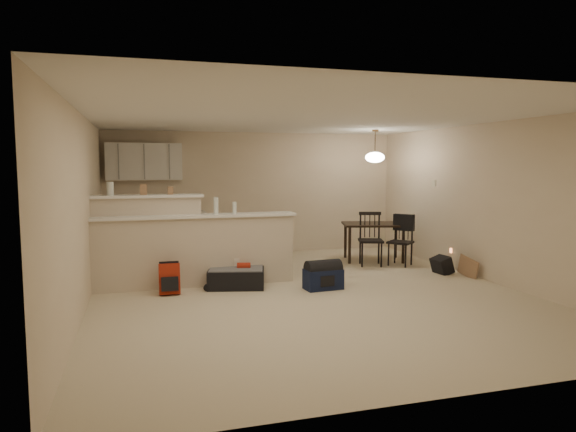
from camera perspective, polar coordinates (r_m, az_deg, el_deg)
name	(u,v)px	position (r m, az deg, el deg)	size (l,w,h in m)	color
room	(308,207)	(7.29, 2.29, 1.06)	(7.00, 7.02, 2.50)	beige
breakfast_bar	(178,246)	(7.99, -12.09, -3.29)	(3.08, 0.58, 1.39)	beige
upper_cabinets	(144,162)	(10.21, -15.69, 5.84)	(1.40, 0.34, 0.70)	white
kitchen_counter	(157,237)	(10.18, -14.34, -2.31)	(1.80, 0.60, 0.90)	white
thermostat	(434,183)	(9.97, 15.90, 3.54)	(0.02, 0.12, 0.12)	beige
jar	(110,189)	(8.03, -19.15, 2.89)	(0.10, 0.10, 0.20)	silver
cereal_box	(143,190)	(8.02, -15.77, 2.85)	(0.10, 0.07, 0.16)	#9B7250
small_box	(170,190)	(8.03, -12.93, 2.78)	(0.08, 0.06, 0.12)	#9B7250
bottle_a	(216,206)	(7.89, -8.01, 1.15)	(0.07, 0.07, 0.26)	silver
bottle_b	(235,208)	(7.94, -5.96, 0.91)	(0.06, 0.06, 0.18)	silver
dining_table	(374,228)	(9.98, 9.50, -1.30)	(1.32, 1.05, 0.72)	black
pendant_lamp	(375,157)	(9.90, 9.63, 6.50)	(0.36, 0.36, 0.62)	brown
dining_chair_near	(371,239)	(9.49, 9.19, -2.56)	(0.43, 0.41, 0.97)	black
dining_chair_far	(400,241)	(9.60, 12.37, -2.70)	(0.40, 0.38, 0.91)	black
suitcase	(236,278)	(7.81, -5.76, -6.89)	(0.83, 0.54, 0.28)	black
red_backpack	(169,279)	(7.56, -13.04, -6.83)	(0.29, 0.18, 0.44)	#A32312
navy_duffel	(323,279)	(7.69, 3.93, -7.01)	(0.55, 0.30, 0.30)	#111935
black_daypack	(442,265)	(9.12, 16.73, -5.27)	(0.32, 0.23, 0.28)	black
cardboard_sheet	(468,267)	(8.96, 19.38, -5.41)	(0.43, 0.02, 0.32)	#9B7250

